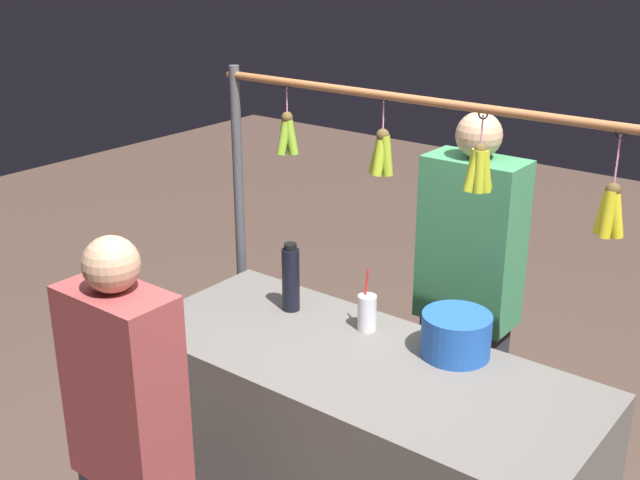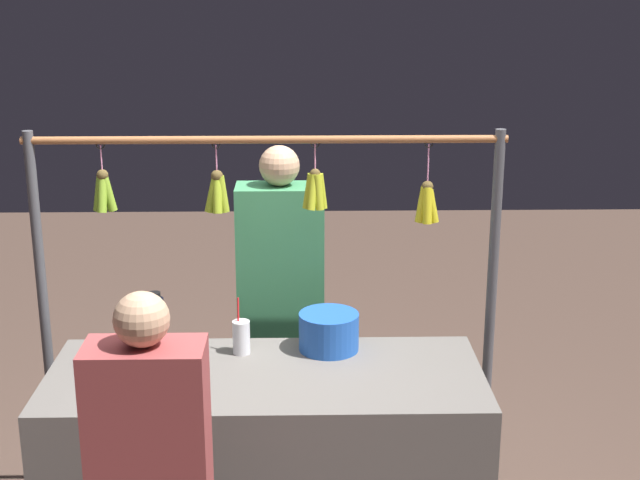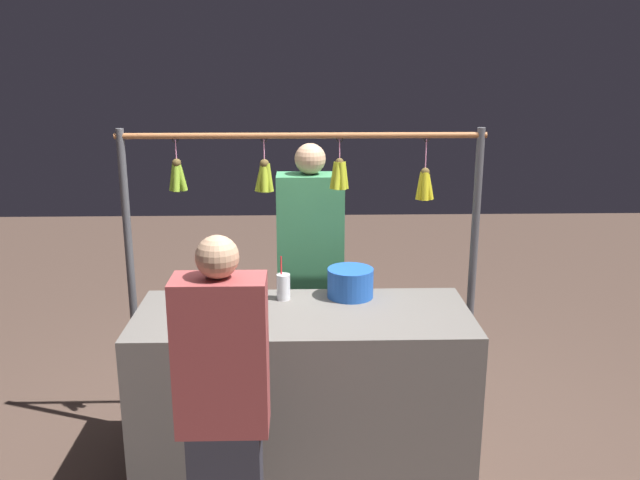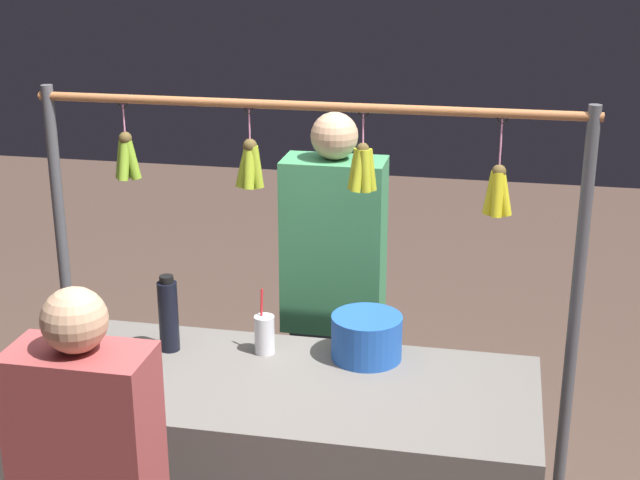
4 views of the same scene
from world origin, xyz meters
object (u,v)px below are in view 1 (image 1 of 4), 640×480
(water_bottle, at_px, (291,278))
(blue_bucket, at_px, (456,335))
(drink_cup, at_px, (367,312))
(vendor_person, at_px, (466,312))
(customer_person, at_px, (132,467))

(water_bottle, xyz_separation_m, blue_bucket, (-0.69, -0.07, -0.06))
(blue_bucket, height_order, drink_cup, drink_cup)
(water_bottle, height_order, drink_cup, water_bottle)
(water_bottle, bearing_deg, blue_bucket, -173.92)
(drink_cup, height_order, vendor_person, vendor_person)
(drink_cup, xyz_separation_m, vendor_person, (-0.15, -0.52, -0.15))
(water_bottle, height_order, customer_person, customer_person)
(blue_bucket, relative_size, drink_cup, 1.05)
(water_bottle, distance_m, blue_bucket, 0.70)
(vendor_person, bearing_deg, blue_bucket, 113.12)
(vendor_person, xyz_separation_m, customer_person, (0.37, 1.48, -0.08))
(drink_cup, height_order, customer_person, customer_person)
(customer_person, bearing_deg, water_bottle, -82.50)
(vendor_person, distance_m, customer_person, 1.53)
(water_bottle, xyz_separation_m, vendor_person, (-0.49, -0.56, -0.21))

